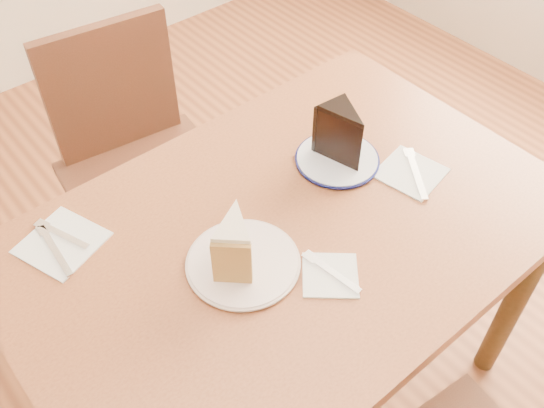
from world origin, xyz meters
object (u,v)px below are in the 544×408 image
Objects in this scene: plate_cream at (243,263)px; chocolate_cake at (345,138)px; plate_navy at (337,159)px; carrot_cake at (235,241)px; chair_far at (142,167)px; table at (288,254)px.

plate_cream is 1.78× the size of chocolate_cake.
plate_navy is 1.79× the size of carrot_cake.
chocolate_cake reaches higher than carrot_cake.
chair_far reaches higher than plate_cream.
chocolate_cake is (0.23, 0.07, 0.17)m from table.
plate_navy is at bearing 123.43° from chair_far.
carrot_cake is 0.85× the size of chocolate_cake.
plate_navy is 0.07m from chocolate_cake.
chair_far is 4.69× the size of plate_navy.
plate_cream is at bearing -164.38° from plate_navy.
plate_cream is 0.38m from plate_navy.
plate_cream is at bearing 88.16° from chair_far.
chocolate_cake is at bearing -50.60° from plate_navy.
table is 11.19× the size of carrot_cake.
chair_far reaches higher than carrot_cake.
plate_cream is at bearing -171.54° from table.
table is 6.24× the size of plate_navy.
plate_navy is (0.26, -0.53, 0.25)m from chair_far.
chair_far is at bearing 116.00° from plate_navy.
carrot_cake is at bearing -177.88° from table.
plate_cream is 0.06m from carrot_cake.
carrot_cake is (-0.01, 0.02, 0.06)m from plate_cream.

